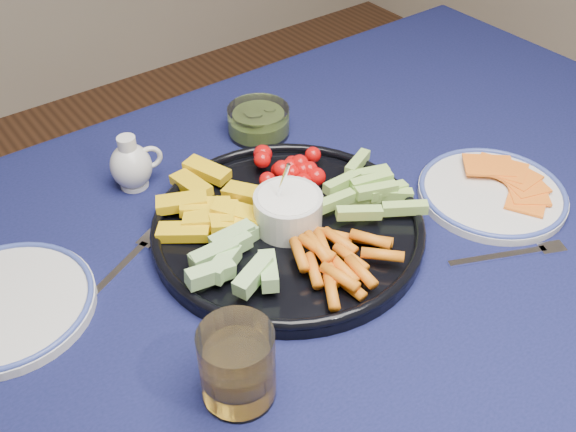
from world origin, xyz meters
TOP-DOWN VIEW (x-y plane):
  - dining_table at (0.00, 0.00)m, footprint 1.67×1.07m
  - crudite_platter at (0.02, 0.08)m, footprint 0.39×0.39m
  - creamer_pitcher at (-0.10, 0.33)m, footprint 0.08×0.07m
  - pickle_bowl at (0.14, 0.33)m, footprint 0.11×0.11m
  - cheese_plate at (0.33, -0.04)m, footprint 0.23×0.23m
  - juice_tumbler at (-0.18, -0.10)m, footprint 0.08×0.08m
  - fork_left at (-0.20, 0.17)m, footprint 0.17×0.09m
  - fork_right at (0.25, -0.14)m, footprint 0.17×0.09m
  - side_plate_extra at (-0.36, 0.19)m, footprint 0.23×0.23m

SIDE VIEW (x-z plane):
  - dining_table at x=0.00m, z-range 0.29..1.03m
  - fork_right at x=0.25m, z-range 0.75..0.75m
  - fork_left at x=-0.20m, z-range 0.75..0.75m
  - side_plate_extra at x=-0.36m, z-range 0.75..0.76m
  - cheese_plate at x=0.33m, z-range 0.74..0.77m
  - crudite_platter at x=0.02m, z-range 0.71..0.83m
  - pickle_bowl at x=0.14m, z-range 0.74..0.79m
  - creamer_pitcher at x=-0.10m, z-range 0.74..0.83m
  - juice_tumbler at x=-0.18m, z-range 0.74..0.84m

